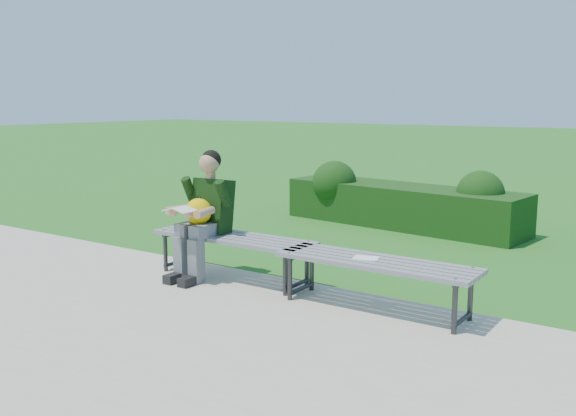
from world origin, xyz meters
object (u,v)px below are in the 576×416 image
bench_right (376,266)px  bench_left (233,241)px  seated_boy (204,211)px  hedge (401,202)px  paper_sheet (366,258)px

bench_right → bench_left: bearing=177.0°
seated_boy → bench_left: bearing=18.2°
hedge → paper_sheet: size_ratio=14.54×
bench_right → paper_sheet: 0.12m
seated_boy → paper_sheet: (1.87, 0.01, -0.24)m
bench_left → bench_right: bearing=-3.0°
bench_left → seated_boy: size_ratio=1.37×
hedge → paper_sheet: bearing=-70.2°
bench_left → bench_right: (1.67, -0.09, 0.00)m
bench_left → bench_right: 1.67m
seated_boy → bench_right: bearing=0.3°
bench_right → seated_boy: 1.99m
bench_right → seated_boy: (-1.97, -0.01, 0.30)m
paper_sheet → bench_right: bearing=0.0°
hedge → seated_boy: bearing=-98.0°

